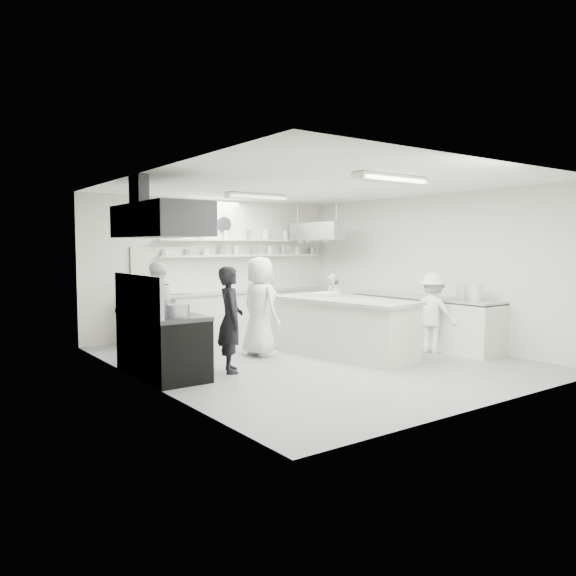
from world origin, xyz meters
TOP-DOWN VIEW (x-y plane):
  - floor at (0.00, 0.00)m, footprint 6.00×7.00m
  - ceiling at (0.00, 0.00)m, footprint 6.00×7.00m
  - wall_back at (0.00, 3.50)m, footprint 6.00×0.04m
  - wall_front at (0.00, -3.50)m, footprint 6.00×0.04m
  - wall_left at (-3.00, 0.00)m, footprint 0.04×7.00m
  - wall_right at (3.00, 0.00)m, footprint 0.04×7.00m
  - stove at (-2.60, 0.40)m, footprint 0.80×1.80m
  - exhaust_hood at (-2.60, 0.40)m, footprint 0.85×2.00m
  - back_counter at (0.30, 3.20)m, footprint 5.00×0.60m
  - shelf_lower at (0.70, 3.37)m, footprint 4.20×0.26m
  - shelf_upper at (0.70, 3.37)m, footprint 4.20×0.26m
  - pass_through_window at (-1.30, 3.48)m, footprint 1.30×0.04m
  - wall_clock at (0.20, 3.46)m, footprint 0.32×0.05m
  - right_counter at (2.65, -0.20)m, footprint 0.74×3.30m
  - pot_rack at (2.00, 2.40)m, footprint 0.30×1.60m
  - light_fixture_front at (0.00, -1.80)m, footprint 1.30×0.25m
  - light_fixture_rear at (0.00, 1.80)m, footprint 1.30×0.25m
  - prep_island at (0.62, -0.07)m, footprint 1.42×2.79m
  - stove_pot at (-2.60, 0.39)m, footprint 0.44×0.44m
  - cook_stove at (-1.65, -0.02)m, footprint 0.60×0.71m
  - cook_back at (-1.79, 2.56)m, footprint 0.99×0.90m
  - cook_island_left at (-0.56, 0.82)m, footprint 0.62×0.90m
  - cook_island_right at (1.40, 1.08)m, footprint 0.47×0.87m
  - cook_right at (2.17, -0.84)m, footprint 0.78×1.07m
  - bowl_island_a at (0.58, 0.64)m, footprint 0.36×0.36m
  - bowl_island_b at (0.60, 0.72)m, footprint 0.28×0.28m
  - bowl_right at (2.48, -0.40)m, footprint 0.26×0.26m

SIDE VIEW (x-z plane):
  - floor at x=0.00m, z-range -0.02..0.00m
  - stove at x=-2.60m, z-range 0.00..0.90m
  - back_counter at x=0.30m, z-range 0.00..0.92m
  - right_counter at x=2.65m, z-range 0.00..0.94m
  - prep_island at x=0.62m, z-range 0.00..0.98m
  - cook_island_right at x=1.40m, z-range 0.00..1.41m
  - cook_right at x=2.17m, z-range 0.00..1.48m
  - cook_stove at x=-1.65m, z-range 0.00..1.65m
  - cook_back at x=-1.79m, z-range 0.00..1.66m
  - cook_island_left at x=-0.56m, z-range 0.00..1.77m
  - bowl_right at x=2.48m, z-range 0.94..0.99m
  - bowl_island_a at x=0.58m, z-range 0.98..1.05m
  - bowl_island_b at x=0.60m, z-range 0.98..1.05m
  - stove_pot at x=-2.60m, z-range 0.91..1.18m
  - pass_through_window at x=-1.30m, z-range 0.95..1.95m
  - wall_back at x=0.00m, z-range 0.00..3.00m
  - wall_front at x=0.00m, z-range 0.00..3.00m
  - wall_left at x=-3.00m, z-range 0.00..3.00m
  - wall_right at x=3.00m, z-range 0.00..3.00m
  - shelf_lower at x=0.70m, z-range 1.73..1.77m
  - shelf_upper at x=0.70m, z-range 2.08..2.12m
  - pot_rack at x=2.00m, z-range 2.10..2.50m
  - exhaust_hood at x=-2.60m, z-range 2.10..2.60m
  - wall_clock at x=0.20m, z-range 2.29..2.61m
  - light_fixture_front at x=0.00m, z-range 2.89..2.99m
  - light_fixture_rear at x=0.00m, z-range 2.89..2.99m
  - ceiling at x=0.00m, z-range 3.00..3.02m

